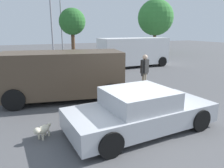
# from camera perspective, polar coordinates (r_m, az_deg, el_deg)

# --- Properties ---
(ground_plane) EXTENTS (80.00, 80.00, 0.00)m
(ground_plane) POSITION_cam_1_polar(r_m,az_deg,el_deg) (6.51, 7.86, -11.76)
(ground_plane) COLOR #515154
(sedan_foreground) EXTENTS (4.37, 2.12, 1.21)m
(sedan_foreground) POSITION_cam_1_polar(r_m,az_deg,el_deg) (6.29, 7.51, -7.10)
(sedan_foreground) COLOR #B7BABF
(sedan_foreground) RESTS_ON ground_plane
(dog) EXTENTS (0.50, 0.48, 0.39)m
(dog) POSITION_cam_1_polar(r_m,az_deg,el_deg) (6.14, -17.94, -11.47)
(dog) COLOR beige
(dog) RESTS_ON ground_plane
(van_white) EXTENTS (5.39, 2.20, 2.20)m
(van_white) POSITION_cam_1_polar(r_m,az_deg,el_deg) (16.97, 5.70, 8.60)
(van_white) COLOR white
(van_white) RESTS_ON ground_plane
(suv_dark) EXTENTS (5.01, 2.89, 1.98)m
(suv_dark) POSITION_cam_1_polar(r_m,az_deg,el_deg) (8.99, -12.90, 2.62)
(suv_dark) COLOR #4C3D2D
(suv_dark) RESTS_ON ground_plane
(pedestrian) EXTENTS (0.50, 0.41, 1.73)m
(pedestrian) POSITION_cam_1_polar(r_m,az_deg,el_deg) (10.13, 8.62, 3.81)
(pedestrian) COLOR gray
(pedestrian) RESTS_ON ground_plane
(light_post_near) EXTENTS (0.44, 0.44, 7.35)m
(light_post_near) POSITION_cam_1_polar(r_m,az_deg,el_deg) (20.03, -16.02, 19.61)
(light_post_near) COLOR gray
(light_post_near) RESTS_ON ground_plane
(light_post_mid) EXTENTS (0.44, 0.44, 7.01)m
(light_post_mid) POSITION_cam_1_polar(r_m,az_deg,el_deg) (26.89, -13.42, 17.83)
(light_post_mid) COLOR gray
(light_post_mid) RESTS_ON ground_plane
(tree_back_left) EXTENTS (2.82, 2.82, 5.06)m
(tree_back_left) POSITION_cam_1_polar(r_m,az_deg,el_deg) (24.21, -10.49, 15.85)
(tree_back_left) COLOR brown
(tree_back_left) RESTS_ON ground_plane
(tree_far_right) EXTENTS (4.33, 4.33, 6.42)m
(tree_far_right) POSITION_cam_1_polar(r_m,az_deg,el_deg) (28.03, 11.45, 16.84)
(tree_far_right) COLOR brown
(tree_far_right) RESTS_ON ground_plane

